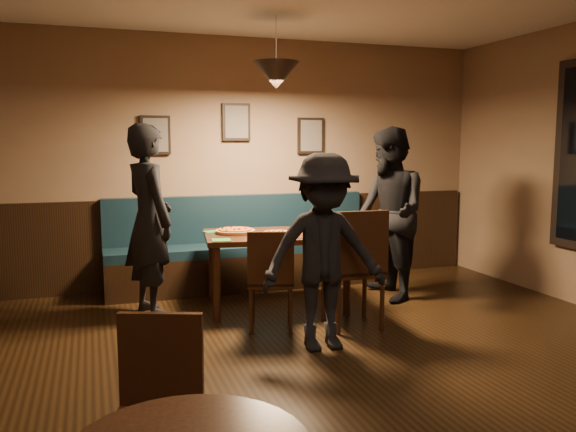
{
  "coord_description": "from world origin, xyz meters",
  "views": [
    {
      "loc": [
        -1.58,
        -3.06,
        1.61
      ],
      "look_at": [
        0.12,
        1.98,
        0.95
      ],
      "focal_mm": 36.57,
      "sensor_mm": 36.0,
      "label": 1
    }
  ],
  "objects_px": {
    "chair_near_right": "(353,268)",
    "diner_right": "(389,214)",
    "soda_glass": "(348,225)",
    "tabasco_bottle": "(330,225)",
    "cafe_chair_far": "(152,423)",
    "booth_bench": "(243,244)",
    "diner_front": "(324,252)",
    "diner_left": "(149,220)",
    "chair_near_left": "(271,279)",
    "dining_table": "(277,270)"
  },
  "relations": [
    {
      "from": "chair_near_right",
      "to": "diner_right",
      "type": "distance_m",
      "value": 1.1
    },
    {
      "from": "soda_glass",
      "to": "chair_near_right",
      "type": "bearing_deg",
      "value": -110.47
    },
    {
      "from": "tabasco_bottle",
      "to": "cafe_chair_far",
      "type": "relative_size",
      "value": 0.14
    },
    {
      "from": "booth_bench",
      "to": "chair_near_right",
      "type": "height_order",
      "value": "chair_near_right"
    },
    {
      "from": "diner_front",
      "to": "soda_glass",
      "type": "height_order",
      "value": "diner_front"
    },
    {
      "from": "diner_left",
      "to": "tabasco_bottle",
      "type": "bearing_deg",
      "value": -113.97
    },
    {
      "from": "tabasco_bottle",
      "to": "soda_glass",
      "type": "bearing_deg",
      "value": -68.23
    },
    {
      "from": "booth_bench",
      "to": "tabasco_bottle",
      "type": "height_order",
      "value": "booth_bench"
    },
    {
      "from": "chair_near_left",
      "to": "soda_glass",
      "type": "bearing_deg",
      "value": 39.96
    },
    {
      "from": "chair_near_left",
      "to": "chair_near_right",
      "type": "height_order",
      "value": "chair_near_right"
    },
    {
      "from": "diner_right",
      "to": "soda_glass",
      "type": "relative_size",
      "value": 10.62
    },
    {
      "from": "chair_near_left",
      "to": "diner_left",
      "type": "xyz_separation_m",
      "value": [
        -0.95,
        0.79,
        0.46
      ]
    },
    {
      "from": "chair_near_left",
      "to": "tabasco_bottle",
      "type": "bearing_deg",
      "value": 54.89
    },
    {
      "from": "chair_near_right",
      "to": "diner_front",
      "type": "distance_m",
      "value": 0.69
    },
    {
      "from": "chair_near_right",
      "to": "soda_glass",
      "type": "relative_size",
      "value": 6.25
    },
    {
      "from": "diner_left",
      "to": "diner_right",
      "type": "xyz_separation_m",
      "value": [
        2.39,
        -0.22,
        -0.0
      ]
    },
    {
      "from": "booth_bench",
      "to": "chair_near_right",
      "type": "xyz_separation_m",
      "value": [
        0.57,
        -1.66,
        0.03
      ]
    },
    {
      "from": "cafe_chair_far",
      "to": "chair_near_left",
      "type": "bearing_deg",
      "value": -97.25
    },
    {
      "from": "diner_front",
      "to": "booth_bench",
      "type": "bearing_deg",
      "value": 95.31
    },
    {
      "from": "booth_bench",
      "to": "tabasco_bottle",
      "type": "relative_size",
      "value": 25.2
    },
    {
      "from": "chair_near_left",
      "to": "booth_bench",
      "type": "bearing_deg",
      "value": 102.36
    },
    {
      "from": "diner_left",
      "to": "soda_glass",
      "type": "height_order",
      "value": "diner_left"
    },
    {
      "from": "booth_bench",
      "to": "chair_near_left",
      "type": "distance_m",
      "value": 1.5
    },
    {
      "from": "dining_table",
      "to": "diner_left",
      "type": "xyz_separation_m",
      "value": [
        -1.2,
        0.16,
        0.53
      ]
    },
    {
      "from": "chair_near_left",
      "to": "diner_right",
      "type": "bearing_deg",
      "value": 38.96
    },
    {
      "from": "dining_table",
      "to": "diner_right",
      "type": "distance_m",
      "value": 1.3
    },
    {
      "from": "booth_bench",
      "to": "dining_table",
      "type": "relative_size",
      "value": 2.17
    },
    {
      "from": "chair_near_right",
      "to": "tabasco_bottle",
      "type": "distance_m",
      "value": 0.83
    },
    {
      "from": "soda_glass",
      "to": "diner_left",
      "type": "bearing_deg",
      "value": 167.28
    },
    {
      "from": "booth_bench",
      "to": "soda_glass",
      "type": "height_order",
      "value": "booth_bench"
    },
    {
      "from": "booth_bench",
      "to": "diner_front",
      "type": "height_order",
      "value": "diner_front"
    },
    {
      "from": "soda_glass",
      "to": "tabasco_bottle",
      "type": "relative_size",
      "value": 1.41
    },
    {
      "from": "dining_table",
      "to": "cafe_chair_far",
      "type": "height_order",
      "value": "cafe_chair_far"
    },
    {
      "from": "chair_near_left",
      "to": "diner_front",
      "type": "relative_size",
      "value": 0.57
    },
    {
      "from": "dining_table",
      "to": "diner_right",
      "type": "xyz_separation_m",
      "value": [
        1.19,
        -0.06,
        0.52
      ]
    },
    {
      "from": "booth_bench",
      "to": "diner_left",
      "type": "distance_m",
      "value": 1.35
    },
    {
      "from": "booth_bench",
      "to": "diner_left",
      "type": "xyz_separation_m",
      "value": [
        -1.08,
        -0.71,
        0.4
      ]
    },
    {
      "from": "dining_table",
      "to": "tabasco_bottle",
      "type": "bearing_deg",
      "value": 6.75
    },
    {
      "from": "diner_front",
      "to": "soda_glass",
      "type": "relative_size",
      "value": 9.17
    },
    {
      "from": "diner_right",
      "to": "chair_near_left",
      "type": "bearing_deg",
      "value": -62.26
    },
    {
      "from": "diner_left",
      "to": "diner_front",
      "type": "height_order",
      "value": "diner_left"
    },
    {
      "from": "tabasco_bottle",
      "to": "chair_near_left",
      "type": "bearing_deg",
      "value": -142.59
    },
    {
      "from": "diner_left",
      "to": "diner_right",
      "type": "height_order",
      "value": "diner_left"
    },
    {
      "from": "soda_glass",
      "to": "tabasco_bottle",
      "type": "xyz_separation_m",
      "value": [
        -0.1,
        0.24,
        -0.02
      ]
    },
    {
      "from": "diner_right",
      "to": "diner_front",
      "type": "bearing_deg",
      "value": -39.28
    },
    {
      "from": "chair_near_right",
      "to": "diner_left",
      "type": "xyz_separation_m",
      "value": [
        -1.65,
        0.95,
        0.37
      ]
    },
    {
      "from": "diner_left",
      "to": "diner_front",
      "type": "xyz_separation_m",
      "value": [
        1.19,
        -1.4,
        -0.13
      ]
    },
    {
      "from": "booth_bench",
      "to": "chair_near_left",
      "type": "relative_size",
      "value": 3.4
    },
    {
      "from": "diner_front",
      "to": "tabasco_bottle",
      "type": "xyz_separation_m",
      "value": [
        0.56,
        1.22,
        0.03
      ]
    },
    {
      "from": "diner_front",
      "to": "cafe_chair_far",
      "type": "bearing_deg",
      "value": -128.34
    }
  ]
}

